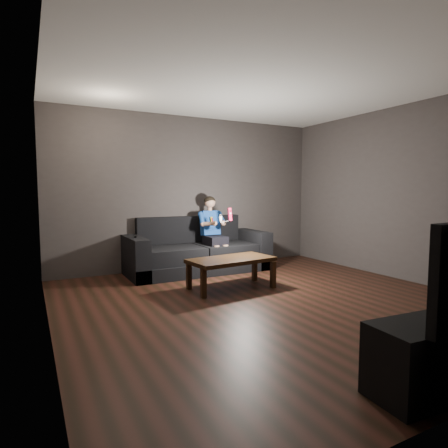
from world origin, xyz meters
TOP-DOWN VIEW (x-y plane):
  - floor at (0.00, 0.00)m, footprint 5.00×5.00m
  - back_wall at (0.00, 2.50)m, footprint 5.00×0.04m
  - left_wall at (-2.50, 0.00)m, footprint 0.04×5.00m
  - right_wall at (2.50, 0.00)m, footprint 0.04×5.00m
  - ceiling at (0.00, 0.00)m, footprint 5.00×5.00m
  - sofa at (-0.09, 2.10)m, footprint 2.41×1.04m
  - child at (0.19, 2.03)m, footprint 0.47×0.58m
  - wii_remote_red at (0.28, 1.58)m, footprint 0.05×0.08m
  - nunchuk_white at (0.11, 1.59)m, footprint 0.08×0.09m
  - wii_remote_black at (-1.17, 2.01)m, footprint 0.06×0.14m
  - coffee_table at (-0.13, 0.80)m, footprint 1.26×0.73m

SIDE VIEW (x-z plane):
  - floor at x=0.00m, z-range 0.00..0.00m
  - sofa at x=-0.09m, z-range -0.16..0.77m
  - coffee_table at x=-0.13m, z-range 0.16..0.60m
  - wii_remote_black at x=-1.17m, z-range 0.66..0.69m
  - child at x=0.19m, z-range 0.19..1.36m
  - nunchuk_white at x=0.11m, z-range 0.87..1.01m
  - wii_remote_red at x=0.28m, z-range 0.89..1.11m
  - back_wall at x=0.00m, z-range 0.00..2.70m
  - left_wall at x=-2.50m, z-range 0.00..2.70m
  - right_wall at x=2.50m, z-range 0.00..2.70m
  - ceiling at x=0.00m, z-range 2.69..2.71m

